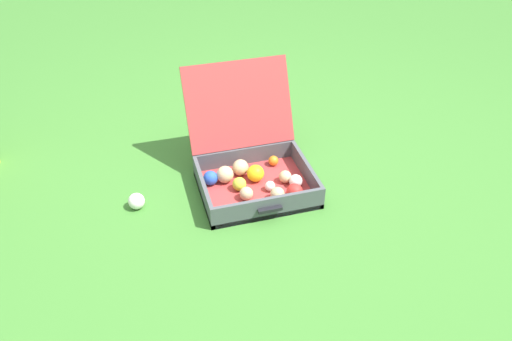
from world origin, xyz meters
TOP-DOWN VIEW (x-y plane):
  - ground_plane at (0.00, 0.00)m, footprint 16.00×16.00m
  - open_suitcase at (-0.03, 0.11)m, footprint 0.53×0.64m
  - stray_ball_on_grass at (-0.59, 0.06)m, footprint 0.08×0.08m

SIDE VIEW (x-z plane):
  - ground_plane at x=0.00m, z-range 0.00..0.00m
  - stray_ball_on_grass at x=-0.59m, z-range 0.00..0.08m
  - open_suitcase at x=-0.03m, z-range -0.15..0.36m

